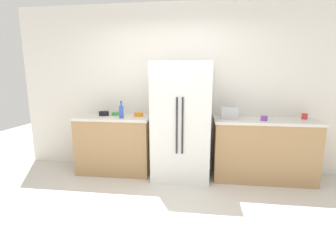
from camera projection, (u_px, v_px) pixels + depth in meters
The scene contains 12 objects.
ground_plane at pixel (157, 222), 2.69m from camera, with size 10.77×10.77×0.00m, color beige.
kitchen_back_panel at pixel (175, 89), 4.13m from camera, with size 5.39×0.10×2.73m, color silver.
counter_left at pixel (116, 144), 4.08m from camera, with size 1.22×0.63×0.94m.
counter_right at pixel (263, 149), 3.77m from camera, with size 1.50×0.63×0.94m.
refrigerator at pixel (182, 121), 3.79m from camera, with size 0.87×0.74×1.78m.
toaster at pixel (229, 113), 3.73m from camera, with size 0.25×0.17×0.18m, color silver.
bottle_a at pixel (121, 111), 3.78m from camera, with size 0.06×0.06×0.27m.
cup_a at pixel (264, 118), 3.58m from camera, with size 0.10×0.10×0.07m, color purple.
cup_b at pixel (305, 116), 3.71m from camera, with size 0.08×0.08×0.09m, color red.
bowl_a at pixel (116, 114), 4.12m from camera, with size 0.16×0.16×0.05m, color green.
bowl_b at pixel (104, 113), 4.07m from camera, with size 0.16×0.16×0.07m, color black.
bowl_c at pixel (139, 114), 3.98m from camera, with size 0.15×0.15×0.06m, color orange.
Camera 1 is at (0.44, -2.40, 1.56)m, focal length 26.22 mm.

